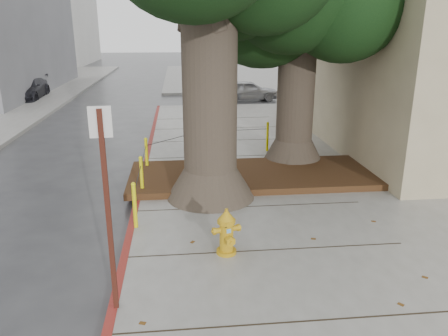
{
  "coord_description": "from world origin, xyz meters",
  "views": [
    {
      "loc": [
        -0.98,
        -6.82,
        3.91
      ],
      "look_at": [
        -0.07,
        1.89,
        1.1
      ],
      "focal_mm": 35.0,
      "sensor_mm": 36.0,
      "label": 1
    }
  ],
  "objects_px": {
    "car_red": "(391,84)",
    "car_dark": "(26,88)",
    "fire_hydrant": "(227,232)",
    "car_silver": "(248,90)",
    "signpost": "(107,201)"
  },
  "relations": [
    {
      "from": "fire_hydrant",
      "to": "signpost",
      "type": "bearing_deg",
      "value": -154.82
    },
    {
      "from": "signpost",
      "to": "car_silver",
      "type": "distance_m",
      "value": 19.66
    },
    {
      "from": "car_silver",
      "to": "car_red",
      "type": "distance_m",
      "value": 9.02
    },
    {
      "from": "signpost",
      "to": "car_silver",
      "type": "relative_size",
      "value": 0.85
    },
    {
      "from": "fire_hydrant",
      "to": "car_dark",
      "type": "height_order",
      "value": "car_dark"
    },
    {
      "from": "car_red",
      "to": "car_silver",
      "type": "bearing_deg",
      "value": 104.39
    },
    {
      "from": "fire_hydrant",
      "to": "car_red",
      "type": "relative_size",
      "value": 0.2
    },
    {
      "from": "fire_hydrant",
      "to": "signpost",
      "type": "distance_m",
      "value": 2.51
    },
    {
      "from": "signpost",
      "to": "car_red",
      "type": "relative_size",
      "value": 0.68
    },
    {
      "from": "signpost",
      "to": "fire_hydrant",
      "type": "bearing_deg",
      "value": 34.19
    },
    {
      "from": "fire_hydrant",
      "to": "car_silver",
      "type": "distance_m",
      "value": 17.91
    },
    {
      "from": "fire_hydrant",
      "to": "car_dark",
      "type": "relative_size",
      "value": 0.19
    },
    {
      "from": "car_red",
      "to": "car_dark",
      "type": "height_order",
      "value": "car_red"
    },
    {
      "from": "car_silver",
      "to": "car_red",
      "type": "xyz_separation_m",
      "value": [
        8.95,
        1.1,
        0.12
      ]
    },
    {
      "from": "fire_hydrant",
      "to": "car_dark",
      "type": "distance_m",
      "value": 21.28
    }
  ]
}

